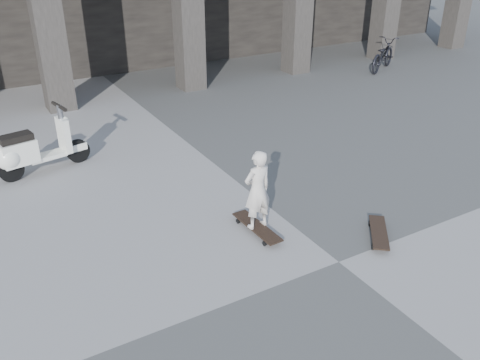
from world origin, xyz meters
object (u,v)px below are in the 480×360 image
skateboard_spare (379,233)px  bicycle (383,55)px  longboard (257,227)px  child (258,190)px  scooter (27,152)px

skateboard_spare → bicycle: (6.93, 7.12, 0.39)m
longboard → skateboard_spare: (1.46, -1.02, 0.00)m
skateboard_spare → child: (-1.46, 1.02, 0.62)m
skateboard_spare → child: 1.89m
scooter → skateboard_spare: bearing=-60.5°
skateboard_spare → bicycle: bicycle is taller
skateboard_spare → bicycle: 9.94m
skateboard_spare → scooter: (-4.01, 4.71, 0.39)m
bicycle → child: bearing=97.9°
child → bicycle: bearing=-148.3°
bicycle → skateboard_spare: bearing=107.7°
longboard → child: size_ratio=0.85×
scooter → bicycle: bearing=1.5°
skateboard_spare → scooter: bearing=79.6°
scooter → child: bearing=-66.3°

